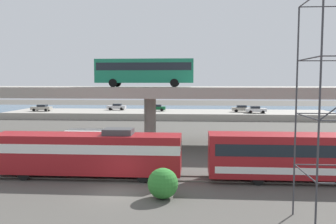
% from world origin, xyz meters
% --- Properties ---
extents(ground_plane, '(260.00, 260.00, 0.00)m').
position_xyz_m(ground_plane, '(0.00, 0.00, 0.00)').
color(ground_plane, '#4C4944').
extents(rail_strip_near, '(110.00, 0.12, 0.12)m').
position_xyz_m(rail_strip_near, '(0.00, 3.25, 0.06)').
color(rail_strip_near, '#59544C').
rests_on(rail_strip_near, ground_plane).
extents(rail_strip_far, '(110.00, 0.12, 0.12)m').
position_xyz_m(rail_strip_far, '(0.00, 4.75, 0.06)').
color(rail_strip_far, '#59544C').
rests_on(rail_strip_far, ground_plane).
extents(train_locomotive, '(16.90, 3.04, 4.18)m').
position_xyz_m(train_locomotive, '(-4.14, 4.00, 2.19)').
color(train_locomotive, maroon).
rests_on(train_locomotive, ground_plane).
extents(highway_overpass, '(96.00, 10.61, 7.44)m').
position_xyz_m(highway_overpass, '(0.00, 20.00, 6.68)').
color(highway_overpass, '#9E998E').
rests_on(highway_overpass, ground_plane).
extents(transit_bus_on_overpass, '(12.00, 2.68, 3.40)m').
position_xyz_m(transit_bus_on_overpass, '(-0.47, 18.79, 9.50)').
color(transit_bus_on_overpass, '#197A56').
rests_on(transit_bus_on_overpass, highway_overpass).
extents(service_truck_east, '(6.80, 2.46, 3.04)m').
position_xyz_m(service_truck_east, '(-6.25, 11.29, 1.64)').
color(service_truck_east, '#B7B7BC').
rests_on(service_truck_east, ground_plane).
extents(pier_parking_lot, '(72.22, 13.75, 1.40)m').
position_xyz_m(pier_parking_lot, '(0.00, 55.00, 0.70)').
color(pier_parking_lot, '#9E998E').
rests_on(pier_parking_lot, ground_plane).
extents(parked_car_0, '(4.47, 1.95, 1.50)m').
position_xyz_m(parked_car_0, '(-29.03, 53.31, 2.18)').
color(parked_car_0, '#9E998C').
rests_on(parked_car_0, pier_parking_lot).
extents(parked_car_1, '(4.09, 2.00, 1.50)m').
position_xyz_m(parked_car_1, '(-2.94, 55.71, 2.17)').
color(parked_car_1, '#0C4C26').
rests_on(parked_car_1, pier_parking_lot).
extents(parked_car_2, '(4.35, 1.95, 1.50)m').
position_xyz_m(parked_car_2, '(-12.71, 57.89, 2.18)').
color(parked_car_2, '#B7B7BC').
rests_on(parked_car_2, pier_parking_lot).
extents(parked_car_3, '(4.67, 1.91, 1.50)m').
position_xyz_m(parked_car_3, '(16.28, 54.43, 2.18)').
color(parked_car_3, '#9E998C').
rests_on(parked_car_3, pier_parking_lot).
extents(parked_car_4, '(4.21, 1.94, 1.50)m').
position_xyz_m(parked_car_4, '(18.76, 51.63, 2.17)').
color(parked_car_4, silver).
rests_on(parked_car_4, pier_parking_lot).
extents(harbor_water, '(140.00, 36.00, 0.01)m').
position_xyz_m(harbor_water, '(0.00, 78.00, 0.00)').
color(harbor_water, '#385B7A').
rests_on(harbor_water, ground_plane).
extents(shrub_right, '(2.13, 2.13, 2.13)m').
position_xyz_m(shrub_right, '(3.50, -1.00, 1.07)').
color(shrub_right, '#2E7A2F').
rests_on(shrub_right, ground_plane).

